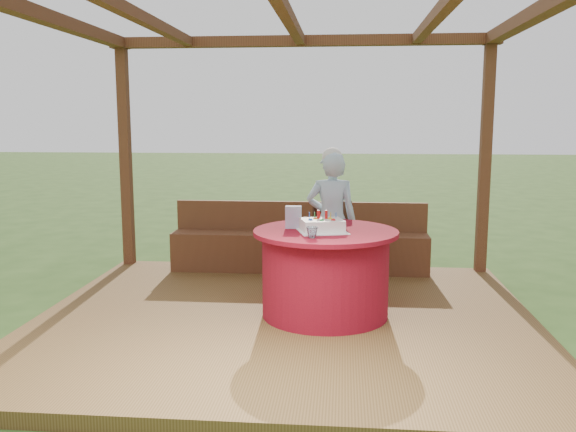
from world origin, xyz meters
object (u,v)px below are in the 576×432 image
Objects in this scene: elderly_woman at (331,219)px; birthday_cake at (322,225)px; bench at (299,248)px; chair at (336,239)px; table at (325,272)px; drinking_glass at (312,232)px; gift_bag at (293,217)px.

elderly_woman is 2.96× the size of birthday_cake.
bench is 2.02× the size of elderly_woman.
birthday_cake is (-0.11, -1.11, 0.34)m from chair.
table is 0.45m from birthday_cake.
elderly_woman is (-0.05, -0.10, 0.24)m from chair.
birthday_cake reaches higher than drinking_glass.
gift_bag is (-0.30, 0.08, 0.49)m from table.
table is at bearing -92.02° from elderly_woman.
birthday_cake is (0.33, -1.73, 0.58)m from bench.
drinking_glass is at bearing -103.17° from birthday_cake.
birthday_cake reaches higher than chair.
elderly_woman is (0.39, -0.73, 0.48)m from bench.
table is 0.58m from gift_bag.
gift_bag is (-0.38, -0.96, 0.39)m from chair.
birthday_cake is (-0.06, -1.00, 0.10)m from elderly_woman.
table is 0.58m from drinking_glass.
table is 13.08× the size of drinking_glass.
elderly_woman is at bearing 84.13° from drinking_glass.
chair is at bearing -54.79° from bench.
gift_bag is (-0.33, -0.86, 0.15)m from elderly_woman.
chair reaches higher than drinking_glass.
elderly_woman is at bearing 87.98° from table.
chair is 1.78× the size of birthday_cake.
gift_bag reaches higher than table.
elderly_woman reaches higher than table.
table is 0.87× the size of elderly_woman.
table is at bearing -77.91° from bench.
birthday_cake reaches higher than table.
elderly_woman is at bearing 86.41° from birthday_cake.
drinking_glass is (-0.13, -1.31, 0.09)m from elderly_woman.
chair reaches higher than bench.
elderly_woman reaches higher than birthday_cake.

